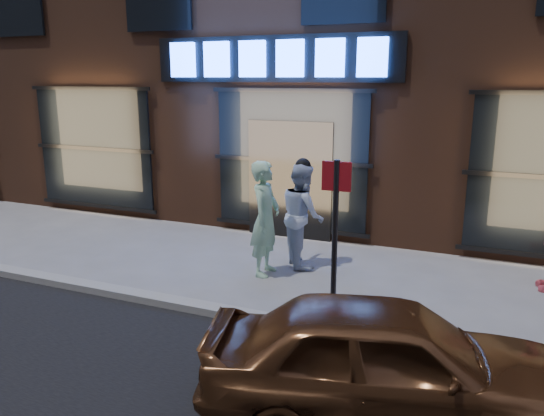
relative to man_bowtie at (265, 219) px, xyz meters
The scene contains 7 objects.
ground 2.04m from the man_bowtie, 102.45° to the right, with size 90.00×90.00×0.00m, color slate.
curb 2.01m from the man_bowtie, 102.45° to the right, with size 60.00×0.25×0.12m, color gray.
storefront_building 7.52m from the man_bowtie, 93.56° to the left, with size 30.20×8.28×10.30m.
man_bowtie is the anchor object (origin of this frame).
man_cap 0.79m from the man_bowtie, 58.44° to the left, with size 0.89×0.69×1.83m, color silver.
gold_sedan 4.15m from the man_bowtie, 50.02° to the right, with size 1.45×3.61×1.23m, color brown.
sign_post 2.38m from the man_bowtie, 44.89° to the right, with size 0.36×0.07×2.28m.
Camera 1 is at (3.76, -6.05, 3.25)m, focal length 35.00 mm.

